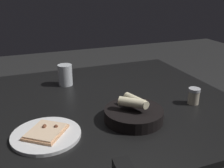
% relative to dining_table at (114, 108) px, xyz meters
% --- Properties ---
extents(dining_table, '(1.19, 1.18, 0.72)m').
position_rel_dining_table_xyz_m(dining_table, '(0.00, 0.00, 0.00)').
color(dining_table, black).
rests_on(dining_table, ground).
extents(pizza_plate, '(0.27, 0.27, 0.04)m').
position_rel_dining_table_xyz_m(pizza_plate, '(-0.37, -0.22, 0.06)').
color(pizza_plate, white).
rests_on(pizza_plate, dining_table).
extents(bread_basket, '(0.26, 0.26, 0.11)m').
position_rel_dining_table_xyz_m(bread_basket, '(0.00, -0.23, 0.08)').
color(bread_basket, black).
rests_on(bread_basket, dining_table).
extents(beer_glass, '(0.08, 0.08, 0.12)m').
position_rel_dining_table_xyz_m(beer_glass, '(-0.19, 0.30, 0.10)').
color(beer_glass, silver).
rests_on(beer_glass, dining_table).
extents(pepper_shaker, '(0.06, 0.06, 0.08)m').
position_rel_dining_table_xyz_m(pepper_shaker, '(0.35, -0.18, 0.08)').
color(pepper_shaker, '#BFB299').
rests_on(pepper_shaker, dining_table).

